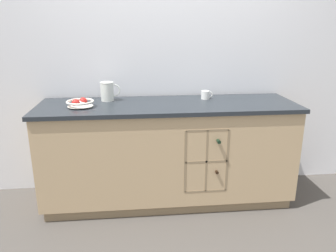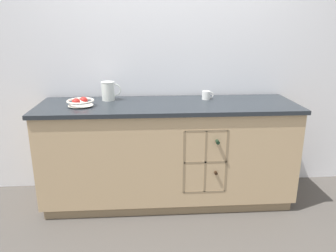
# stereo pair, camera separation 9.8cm
# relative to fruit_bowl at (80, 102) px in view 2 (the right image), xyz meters

# --- Properties ---
(ground_plane) EXTENTS (14.00, 14.00, 0.00)m
(ground_plane) POSITION_rel_fruit_bowl_xyz_m (0.74, 0.05, -0.97)
(ground_plane) COLOR #4C4742
(back_wall) EXTENTS (4.62, 0.06, 2.55)m
(back_wall) POSITION_rel_fruit_bowl_xyz_m (0.74, 0.43, 0.31)
(back_wall) COLOR white
(back_wall) RESTS_ON ground_plane
(kitchen_island) EXTENTS (2.26, 0.69, 0.93)m
(kitchen_island) POSITION_rel_fruit_bowl_xyz_m (0.74, 0.05, -0.50)
(kitchen_island) COLOR #8B7354
(kitchen_island) RESTS_ON ground_plane
(fruit_bowl) EXTENTS (0.23, 0.23, 0.08)m
(fruit_bowl) POSITION_rel_fruit_bowl_xyz_m (0.00, 0.00, 0.00)
(fruit_bowl) COLOR silver
(fruit_bowl) RESTS_ON kitchen_island
(white_pitcher) EXTENTS (0.18, 0.12, 0.17)m
(white_pitcher) POSITION_rel_fruit_bowl_xyz_m (0.21, 0.22, 0.05)
(white_pitcher) COLOR silver
(white_pitcher) RESTS_ON kitchen_island
(ceramic_mug) EXTENTS (0.11, 0.08, 0.08)m
(ceramic_mug) POSITION_rel_fruit_bowl_xyz_m (1.11, 0.20, 0.00)
(ceramic_mug) COLOR white
(ceramic_mug) RESTS_ON kitchen_island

